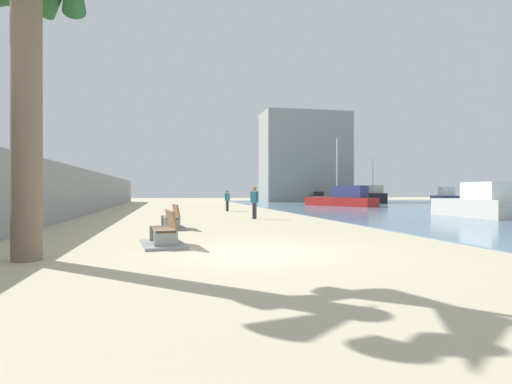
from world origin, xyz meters
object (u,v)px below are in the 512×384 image
at_px(palm_tree, 26,20).
at_px(boat_far_left, 317,198).
at_px(boat_nearest, 343,199).
at_px(bench_far, 171,223).
at_px(boat_outer, 476,204).
at_px(person_walking, 227,199).
at_px(bench_near, 164,237).
at_px(boat_far_right, 374,196).
at_px(boat_mid_bay, 445,197).
at_px(person_standing, 254,200).

distance_m(palm_tree, boat_far_left, 49.32).
bearing_deg(boat_far_left, boat_nearest, -101.67).
bearing_deg(bench_far, boat_outer, 11.24).
bearing_deg(person_walking, bench_near, -103.15).
bearing_deg(boat_far_right, boat_nearest, -131.54).
relative_size(person_walking, boat_outer, 0.28).
height_order(palm_tree, boat_far_left, palm_tree).
height_order(palm_tree, boat_nearest, palm_tree).
xyz_separation_m(bench_near, person_walking, (4.45, 19.04, 0.67)).
xyz_separation_m(bench_near, boat_nearest, (16.60, 25.80, 0.53)).
relative_size(bench_far, boat_far_left, 0.36).
distance_m(person_walking, boat_nearest, 13.91).
bearing_deg(boat_far_left, boat_far_right, -54.72).
bearing_deg(boat_outer, bench_far, -168.76).
distance_m(bench_far, person_walking, 14.44).
bearing_deg(boat_mid_bay, person_standing, -140.91).
bearing_deg(boat_far_left, palm_tree, -117.62).
distance_m(bench_near, boat_nearest, 30.68).
xyz_separation_m(palm_tree, boat_nearest, (19.50, 27.72, -4.46)).
xyz_separation_m(palm_tree, boat_far_right, (27.53, 36.78, -4.37)).
distance_m(palm_tree, boat_far_right, 46.15).
bearing_deg(boat_mid_bay, person_walking, -153.42).
distance_m(boat_nearest, boat_mid_bay, 18.44).
xyz_separation_m(person_walking, boat_nearest, (12.15, 6.76, -0.15)).
height_order(person_walking, person_standing, person_standing).
relative_size(boat_far_left, boat_mid_bay, 1.11).
distance_m(palm_tree, bench_far, 9.28).
xyz_separation_m(boat_nearest, boat_outer, (0.50, -17.21, 0.00)).
distance_m(bench_far, boat_far_left, 41.30).
relative_size(bench_near, boat_far_right, 0.39).
bearing_deg(bench_near, bench_far, 87.45).
distance_m(bench_near, boat_far_right, 42.68).
relative_size(bench_near, boat_nearest, 0.29).
height_order(palm_tree, boat_outer, palm_tree).
relative_size(boat_nearest, boat_mid_bay, 1.42).
bearing_deg(boat_outer, bench_near, -153.32).
bearing_deg(boat_far_right, boat_outer, -105.98).
bearing_deg(bench_near, boat_far_left, 64.47).
bearing_deg(bench_near, boat_mid_bay, 45.13).
height_order(person_walking, boat_nearest, boat_nearest).
relative_size(boat_outer, boat_mid_bay, 1.05).
bearing_deg(boat_nearest, bench_near, -122.75).
height_order(bench_near, boat_mid_bay, boat_mid_bay).
distance_m(boat_nearest, boat_far_left, 16.12).
distance_m(palm_tree, boat_outer, 23.04).
xyz_separation_m(person_standing, boat_mid_bay, (28.67, 23.29, -0.27)).
xyz_separation_m(boat_nearest, boat_far_right, (8.02, 9.05, 0.10)).
xyz_separation_m(bench_near, boat_mid_bay, (33.35, 33.50, 0.52)).
distance_m(person_standing, boat_mid_bay, 36.94).
relative_size(boat_nearest, boat_far_right, 1.37).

